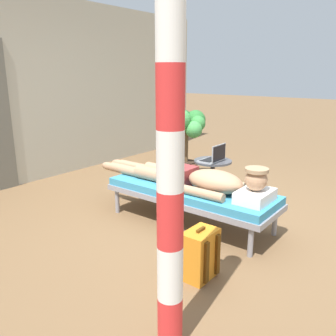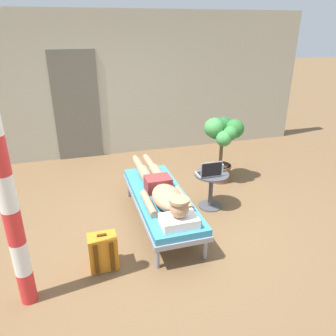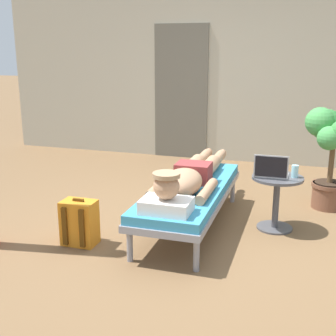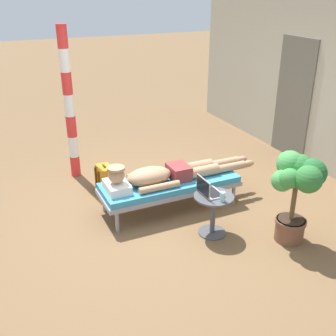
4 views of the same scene
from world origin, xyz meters
name	(u,v)px [view 1 (image 1 of 4)]	position (x,y,z in m)	size (l,w,h in m)	color
ground_plane	(204,221)	(0.00, 0.00, 0.00)	(40.00, 40.00, 0.00)	brown
house_wall_back	(33,90)	(-0.13, 2.95, 1.35)	(7.60, 0.20, 2.70)	#B2AD99
lounge_chair	(190,193)	(-0.13, 0.10, 0.35)	(0.66, 1.89, 0.42)	gray
person_reclining	(196,179)	(-0.13, 0.03, 0.52)	(0.53, 2.17, 0.33)	white
side_table	(212,173)	(0.67, 0.30, 0.36)	(0.48, 0.48, 0.52)	#4C4C51
laptop	(214,157)	(0.61, 0.25, 0.58)	(0.31, 0.24, 0.23)	#A5A8AD
drink_glass	(218,154)	(0.82, 0.33, 0.58)	(0.06, 0.06, 0.12)	#99D8E5
backpack	(200,254)	(-0.96, -0.56, 0.20)	(0.30, 0.26, 0.42)	orange
potted_plant	(186,131)	(1.18, 1.09, 0.75)	(0.65, 0.58, 1.09)	brown
porch_post	(170,161)	(-1.70, -0.84, 1.16)	(0.15, 0.15, 2.32)	red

